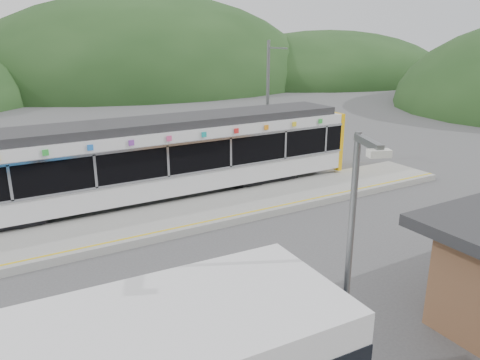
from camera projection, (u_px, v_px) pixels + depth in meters
ground at (235, 247)px, 16.77m from camera, size 120.00×120.00×0.00m
hills at (289, 182)px, 24.10m from camera, size 146.00×149.00×26.00m
platform at (196, 214)px, 19.45m from camera, size 26.00×3.20×0.30m
yellow_line at (210, 221)px, 18.33m from camera, size 26.00×0.10×0.01m
train at (145, 159)px, 20.56m from camera, size 20.44×3.01×3.74m
catenary_mast_east at (268, 102)px, 26.11m from camera, size 0.18×1.80×7.00m
lamp_post at (354, 256)px, 8.57m from camera, size 0.47×1.06×5.70m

